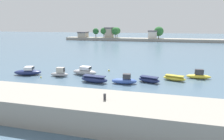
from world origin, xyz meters
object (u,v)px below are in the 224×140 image
Objects in this scene: moored_boat_4 at (125,80)px; moored_boat_5 at (149,80)px; mooring_buoy_3 at (75,90)px; mooring_buoy_0 at (109,71)px; moored_boat_7 at (199,76)px; moored_boat_0 at (28,72)px; moored_boat_2 at (85,72)px; mooring_buoy_2 at (41,77)px; moored_boat_6 at (174,78)px; moored_boat_1 at (60,73)px; moored_boat_3 at (94,79)px; mooring_bollard at (105,97)px.

moored_boat_5 is (3.84, 1.71, -0.08)m from moored_boat_4.
moored_boat_5 is 11.15× the size of mooring_buoy_3.
moored_boat_4 reaches higher than mooring_buoy_3.
moored_boat_7 is at bearing -4.97° from mooring_buoy_0.
moored_boat_0 is 1.42× the size of moored_boat_5.
moored_boat_2 is 12.48m from moored_boat_5.
moored_boat_4 reaches higher than mooring_buoy_2.
moored_boat_0 is 27.16m from moored_boat_6.
moored_boat_1 is 20.64m from moored_boat_6.
moored_boat_0 is 14.30m from mooring_buoy_3.
moored_boat_2 is at bearing -134.46° from mooring_buoy_0.
moored_boat_2 is at bearing -174.52° from moored_boat_5.
moored_boat_7 is at bearing 20.41° from moored_boat_4.
moored_boat_0 reaches higher than moored_boat_5.
moored_boat_3 is 4.96m from mooring_buoy_3.
mooring_bollard is 21.03m from mooring_buoy_2.
mooring_buoy_3 is at bearing -147.04° from moored_boat_7.
moored_boat_0 is at bearing 179.88° from moored_boat_3.
moored_boat_0 is 15.75m from mooring_buoy_0.
moored_boat_4 is at bearing -152.01° from moored_boat_7.
moored_boat_3 is 14.00× the size of mooring_buoy_0.
moored_boat_6 is (20.50, 2.39, -0.20)m from moored_boat_1.
moored_boat_7 reaches higher than moored_boat_2.
mooring_bollard is 14.37m from moored_boat_3.
moored_boat_5 is 0.92× the size of moored_boat_7.
moored_boat_2 is at bearing -1.61° from moored_boat_0.
mooring_bollard is 1.77× the size of mooring_buoy_0.
mooring_buoy_2 is at bearing -152.78° from moored_boat_1.
moored_boat_6 is (8.01, 3.97, -0.13)m from moored_boat_4.
moored_boat_4 is 17.35× the size of mooring_buoy_2.
moored_boat_6 is at bearing -9.97° from moored_boat_0.
moored_boat_4 is at bearing 0.49° from mooring_buoy_2.
moored_boat_3 is at bearing -145.14° from moored_boat_6.
moored_boat_4 is 8.22m from mooring_buoy_3.
moored_boat_2 is 16.46m from moored_boat_6.
moored_boat_7 reaches higher than mooring_buoy_0.
moored_boat_4 is at bearing -19.37° from moored_boat_2.
moored_boat_1 is 0.70× the size of moored_boat_2.
moored_boat_2 is 9.43m from mooring_buoy_3.
moored_boat_7 reaches higher than moored_boat_5.
moored_boat_7 is at bearing 12.96° from mooring_buoy_2.
mooring_buoy_2 is 0.71× the size of mooring_buoy_3.
moored_boat_5 is at bearing 34.75° from mooring_buoy_3.
moored_boat_2 is (4.04, 2.28, 0.01)m from moored_boat_1.
moored_boat_2 is at bearing 148.95° from moored_boat_4.
moored_boat_1 reaches higher than moored_boat_0.
moored_boat_3 reaches higher than mooring_buoy_3.
moored_boat_4 is (8.45, -3.85, -0.08)m from moored_boat_2.
moored_boat_6 is (16.46, 0.11, -0.21)m from moored_boat_2.
moored_boat_5 is at bearing -35.09° from mooring_buoy_0.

